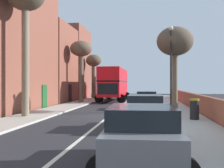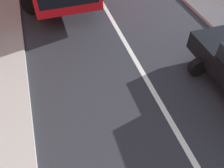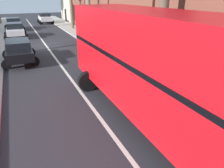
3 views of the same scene
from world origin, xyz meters
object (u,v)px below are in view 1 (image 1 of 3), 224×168
double_decker_bus (114,82)px  parked_car_black_right_1 (147,99)px  parked_car_grey_right_3 (142,132)px  street_tree_left_2 (25,1)px  street_tree_left_4 (94,64)px  lamppost_right (171,62)px  street_tree_right_5 (175,43)px  parked_car_white_right_2 (145,109)px  litter_bin_right (194,109)px  street_tree_left_0 (81,52)px

double_decker_bus → parked_car_black_right_1: (4.20, -10.71, -1.46)m
parked_car_grey_right_3 → street_tree_left_2: bearing=128.8°
street_tree_left_2 → street_tree_left_4: 21.83m
double_decker_bus → street_tree_left_4: (-3.42, 3.72, 2.60)m
double_decker_bus → parked_car_grey_right_3: (4.20, -27.52, -1.43)m
lamppost_right → parked_car_grey_right_3: bearing=-97.7°
street_tree_right_5 → lamppost_right: size_ratio=1.03×
parked_car_grey_right_3 → street_tree_left_4: (-7.62, 31.23, 4.03)m
street_tree_left_2 → parked_car_white_right_2: bearing=-21.7°
parked_car_white_right_2 → litter_bin_right: 3.90m
street_tree_left_0 → street_tree_left_2: (-0.21, -13.73, 1.74)m
litter_bin_right → lamppost_right: bearing=103.5°
street_tree_left_4 → lamppost_right: size_ratio=0.99×
street_tree_left_2 → litter_bin_right: (10.48, -0.35, -6.77)m
parked_car_black_right_1 → street_tree_left_2: street_tree_left_2 is taller
double_decker_bus → street_tree_left_4: size_ratio=1.80×
parked_car_black_right_1 → parked_car_grey_right_3: bearing=-90.0°
parked_car_black_right_1 → street_tree_left_2: (-7.68, -7.25, 6.60)m
lamppost_right → litter_bin_right: size_ratio=5.28×
parked_car_black_right_1 → litter_bin_right: (2.80, -7.60, -0.17)m
street_tree_left_2 → street_tree_left_0: bearing=89.1°
parked_car_grey_right_3 → litter_bin_right: size_ratio=3.42×
street_tree_left_0 → parked_car_grey_right_3: bearing=-72.2°
lamppost_right → street_tree_left_4: bearing=117.8°
double_decker_bus → litter_bin_right: bearing=-69.1°
parked_car_white_right_2 → street_tree_left_2: size_ratio=0.44×
lamppost_right → litter_bin_right: 5.28m
double_decker_bus → street_tree_left_2: size_ratio=1.26×
street_tree_left_2 → street_tree_right_5: (9.87, 5.08, -2.14)m
parked_car_black_right_1 → street_tree_left_0: (-7.47, 6.48, 4.86)m
litter_bin_right → parked_car_black_right_1: bearing=110.2°
parked_car_black_right_1 → parked_car_grey_right_3: (0.00, -16.81, 0.03)m
double_decker_bus → litter_bin_right: (7.00, -18.31, -1.63)m
street_tree_left_0 → street_tree_left_2: bearing=-90.9°
parked_car_grey_right_3 → lamppost_right: size_ratio=0.65×
double_decker_bus → street_tree_left_4: bearing=132.6°
street_tree_right_5 → parked_car_white_right_2: bearing=-105.1°
parked_car_white_right_2 → street_tree_right_5: (2.19, 8.14, 4.43)m
street_tree_left_2 → street_tree_right_5: street_tree_left_2 is taller
parked_car_grey_right_3 → lamppost_right: lamppost_right is taller
street_tree_left_0 → lamppost_right: street_tree_left_0 is taller
parked_car_white_right_2 → street_tree_right_5: street_tree_right_5 is taller
street_tree_left_0 → street_tree_right_5: street_tree_left_0 is taller
street_tree_right_5 → double_decker_bus: bearing=116.4°
street_tree_left_4 → lamppost_right: 20.22m
parked_car_black_right_1 → litter_bin_right: parked_car_black_right_1 is taller
street_tree_left_0 → litter_bin_right: bearing=-53.9°
street_tree_left_4 → lamppost_right: bearing=-62.2°
street_tree_left_2 → litter_bin_right: street_tree_left_2 is taller
parked_car_black_right_1 → street_tree_right_5: (2.19, -2.17, 4.47)m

